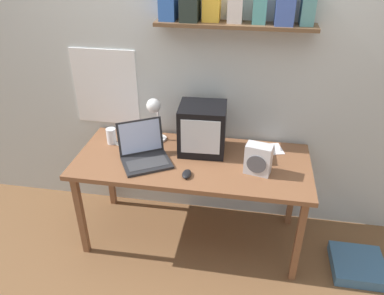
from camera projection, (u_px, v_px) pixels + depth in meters
ground_plane at (192, 235)px, 3.07m from camera, size 12.00×12.00×0.00m
back_wall at (202, 64)px, 2.75m from camera, size 5.60×0.24×2.60m
corner_desk at (192, 167)px, 2.73m from camera, size 1.69×0.72×0.74m
crt_monitor at (202, 129)px, 2.72m from camera, size 0.35×0.32×0.36m
laptop at (144, 151)px, 2.66m from camera, size 0.44×0.43×0.27m
desk_lamp at (155, 111)px, 2.77m from camera, size 0.13×0.17×0.37m
juice_glass at (111, 137)px, 2.87m from camera, size 0.07×0.07×0.12m
space_heater at (258, 159)px, 2.50m from camera, size 0.19×0.14×0.21m
computer_mouse at (187, 174)px, 2.51m from camera, size 0.06×0.11×0.03m
loose_paper_near_monitor at (269, 149)px, 2.82m from camera, size 0.23×0.21×0.00m
printed_handout at (131, 144)px, 2.89m from camera, size 0.25×0.23×0.00m
floor_cushion at (358, 265)px, 2.75m from camera, size 0.37×0.37×0.08m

